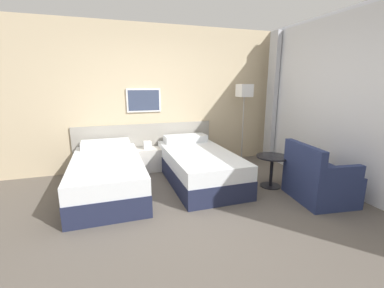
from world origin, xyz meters
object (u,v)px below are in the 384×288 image
bed_near_window (198,165)px  floor_lamp (244,96)px  side_table (272,165)px  armchair (318,181)px  nightstand (148,159)px  bed_near_door (108,175)px

bed_near_window → floor_lamp: bearing=30.2°
floor_lamp → side_table: 1.70m
bed_near_window → side_table: bearing=-31.4°
bed_near_window → armchair: size_ratio=2.22×
nightstand → bed_near_door: bearing=-133.4°
side_table → floor_lamp: bearing=81.1°
bed_near_door → armchair: size_ratio=2.22×
bed_near_window → bed_near_door: bearing=180.0°
floor_lamp → side_table: (-0.21, -1.34, -1.02)m
bed_near_window → side_table: 1.20m
bed_near_window → side_table: (1.02, -0.62, 0.09)m
armchair → side_table: bearing=36.7°
bed_near_window → floor_lamp: 1.81m
nightstand → side_table: size_ratio=1.12×
bed_near_door → bed_near_window: same height
armchair → floor_lamp: bearing=11.6°
side_table → armchair: bearing=-60.9°
nightstand → armchair: bearing=-43.9°
floor_lamp → armchair: (0.14, -1.96, -1.10)m
bed_near_door → bed_near_window: (1.48, 0.00, 0.00)m
side_table → armchair: 0.72m
floor_lamp → bed_near_window: bearing=-149.8°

